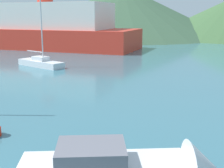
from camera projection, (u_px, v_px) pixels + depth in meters
sailboat_middle at (41, 62)px, 32.66m from camera, size 5.68×4.42×10.41m
ferry_distant at (46, 28)px, 50.12m from camera, size 30.85×16.61×8.69m
hill_central at (121, 10)px, 79.01m from camera, size 52.84×52.84×12.48m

